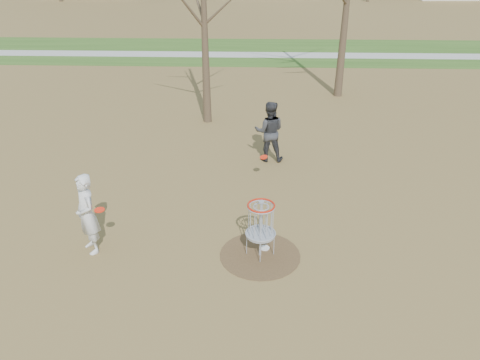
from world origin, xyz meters
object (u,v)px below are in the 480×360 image
player_standing (87,214)px  player_throwing (269,131)px  disc_grounded (265,248)px  disc_golf_basket (261,220)px

player_standing → player_throwing: size_ratio=0.98×
player_throwing → disc_grounded: bearing=90.0°
player_standing → player_throwing: player_throwing is taller
player_standing → disc_golf_basket: bearing=49.8°
disc_grounded → player_throwing: bearing=87.9°
player_standing → disc_golf_basket: 3.78m
player_standing → disc_golf_basket: player_standing is taller
player_throwing → disc_golf_basket: player_throwing is taller
disc_grounded → disc_golf_basket: disc_golf_basket is taller
player_standing → disc_grounded: (3.89, 0.18, -0.92)m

